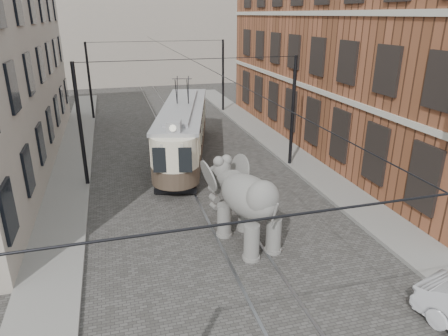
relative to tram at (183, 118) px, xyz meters
name	(u,v)px	position (x,y,z in m)	size (l,w,h in m)	color
ground	(231,229)	(0.16, -9.27, -2.30)	(120.00, 120.00, 0.00)	#464340
tram_rails	(231,229)	(0.16, -9.27, -2.29)	(1.54, 80.00, 0.02)	slate
sidewalk_right	(364,209)	(6.16, -9.27, -2.23)	(2.00, 60.00, 0.15)	slate
sidewalk_left	(56,251)	(-6.34, -9.27, -2.23)	(2.00, 60.00, 0.15)	slate
brick_building	(362,48)	(11.16, -0.27, 3.70)	(8.00, 26.00, 12.00)	brown
distant_block	(139,22)	(0.16, 30.73, 4.70)	(28.00, 10.00, 14.00)	#A19386
catenary	(198,125)	(-0.04, -4.27, 0.70)	(11.00, 30.20, 6.00)	black
tram	(183,118)	(0.00, 0.00, 0.00)	(2.39, 11.59, 4.60)	#EFE3C2
elephant	(249,208)	(0.46, -10.44, -0.84)	(2.62, 4.76, 2.91)	#63615B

